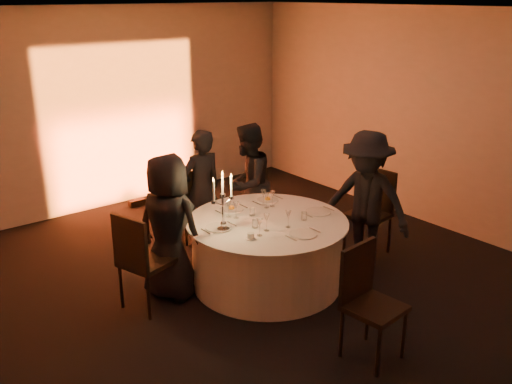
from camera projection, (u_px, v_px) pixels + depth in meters
floor at (267, 282)px, 6.57m from camera, size 7.00×7.00×0.00m
ceiling at (269, 9)px, 5.57m from camera, size 7.00×7.00×0.00m
wall_back at (121, 108)px, 8.65m from camera, size 7.00×0.00×7.00m
wall_right at (436, 120)px, 7.83m from camera, size 0.00×7.00×7.00m
uplighter_fixture at (137, 203)px, 8.91m from camera, size 0.25×0.12×0.10m
banquet_table at (267, 252)px, 6.44m from camera, size 1.80×1.80×0.77m
chair_left at (140, 257)px, 5.82m from camera, size 0.58×0.58×1.07m
chair_back_left at (193, 200)px, 7.52m from camera, size 0.44×0.44×1.01m
chair_back_right at (255, 197)px, 7.91m from camera, size 0.51×0.51×0.85m
chair_right at (373, 206)px, 7.19m from camera, size 0.52×0.52×1.07m
chair_front at (367, 295)px, 5.09m from camera, size 0.51×0.51×1.06m
guest_left at (169, 227)px, 6.04m from camera, size 0.79×0.92×1.61m
guest_back_left at (202, 189)px, 7.28m from camera, size 0.57×0.37×1.56m
guest_back_right at (248, 184)px, 7.45m from camera, size 0.96×0.89×1.59m
guest_right at (366, 202)px, 6.66m from camera, size 0.96×1.24×1.69m
plate_left at (219, 227)px, 6.10m from camera, size 0.36×0.29×0.01m
plate_back_left at (232, 208)px, 6.62m from camera, size 0.36×0.27×0.08m
plate_back_right at (268, 199)px, 6.91m from camera, size 0.35×0.26×0.08m
plate_right at (318, 212)px, 6.54m from camera, size 0.36×0.29×0.01m
plate_front at (303, 234)px, 5.94m from camera, size 0.36×0.29×0.01m
coffee_cup at (251, 236)px, 5.83m from camera, size 0.11×0.11×0.07m
candelabra at (223, 210)px, 5.98m from camera, size 0.28×0.13×0.66m
wine_glass_a at (260, 223)px, 5.87m from camera, size 0.07×0.07×0.19m
wine_glass_b at (267, 219)px, 6.00m from camera, size 0.07×0.07×0.19m
wine_glass_c at (236, 206)px, 6.34m from camera, size 0.07×0.07×0.19m
wine_glass_d at (272, 195)px, 6.68m from camera, size 0.07×0.07×0.19m
wine_glass_e at (267, 197)px, 6.64m from camera, size 0.07×0.07×0.19m
wine_glass_f at (288, 215)px, 6.09m from camera, size 0.07×0.07×0.19m
wine_glass_g at (263, 194)px, 6.72m from camera, size 0.07×0.07×0.19m
wine_glass_h at (229, 206)px, 6.36m from camera, size 0.07×0.07×0.19m
tumbler_a at (252, 212)px, 6.44m from camera, size 0.07×0.07×0.09m
tumbler_b at (255, 224)px, 6.11m from camera, size 0.07×0.07×0.09m
tumbler_c at (304, 216)px, 6.32m from camera, size 0.07×0.07×0.09m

